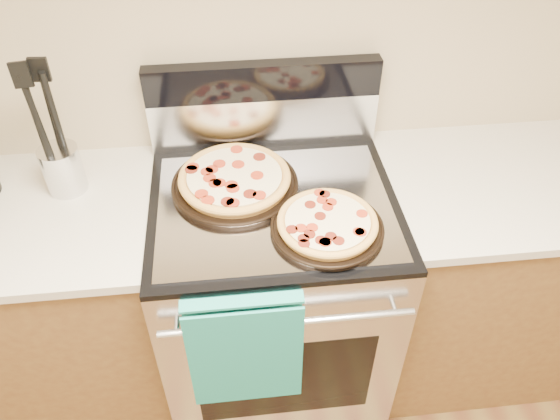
{
  "coord_description": "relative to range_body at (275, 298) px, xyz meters",
  "views": [
    {
      "loc": [
        -0.12,
        0.39,
        2.01
      ],
      "look_at": [
        0.01,
        1.55,
        0.97
      ],
      "focal_mm": 35.0,
      "sensor_mm": 36.0,
      "label": 1
    }
  ],
  "objects": [
    {
      "name": "wall_back",
      "position": [
        0.0,
        0.35,
        0.9
      ],
      "size": [
        4.0,
        0.0,
        4.0
      ],
      "primitive_type": "plane",
      "rotation": [
        1.57,
        0.0,
        0.0
      ],
      "color": "#C6B58F",
      "rests_on": "ground"
    },
    {
      "name": "range_body",
      "position": [
        0.0,
        0.0,
        0.0
      ],
      "size": [
        0.76,
        0.68,
        0.9
      ],
      "primitive_type": "cube",
      "color": "#B7B7BC",
      "rests_on": "ground"
    },
    {
      "name": "oven_window",
      "position": [
        0.0,
        -0.34,
        0.0
      ],
      "size": [
        0.56,
        0.01,
        0.4
      ],
      "primitive_type": "cube",
      "color": "black",
      "rests_on": "range_body"
    },
    {
      "name": "cooktop",
      "position": [
        0.0,
        0.0,
        0.46
      ],
      "size": [
        0.76,
        0.68,
        0.02
      ],
      "primitive_type": "cube",
      "color": "black",
      "rests_on": "range_body"
    },
    {
      "name": "backsplash_lower",
      "position": [
        0.0,
        0.31,
        0.56
      ],
      "size": [
        0.76,
        0.06,
        0.18
      ],
      "primitive_type": "cube",
      "color": "silver",
      "rests_on": "cooktop"
    },
    {
      "name": "backsplash_upper",
      "position": [
        0.0,
        0.31,
        0.71
      ],
      "size": [
        0.76,
        0.06,
        0.12
      ],
      "primitive_type": "cube",
      "color": "black",
      "rests_on": "backsplash_lower"
    },
    {
      "name": "oven_handle",
      "position": [
        0.0,
        -0.38,
        0.35
      ],
      "size": [
        0.7,
        0.03,
        0.03
      ],
      "primitive_type": "cylinder",
      "rotation": [
        0.0,
        1.57,
        0.0
      ],
      "color": "silver",
      "rests_on": "range_body"
    },
    {
      "name": "dish_towel",
      "position": [
        -0.12,
        -0.38,
        0.25
      ],
      "size": [
        0.32,
        0.05,
        0.42
      ],
      "primitive_type": null,
      "color": "teal",
      "rests_on": "oven_handle"
    },
    {
      "name": "foil_sheet",
      "position": [
        0.0,
        -0.03,
        0.47
      ],
      "size": [
        0.7,
        0.55,
        0.01
      ],
      "primitive_type": "cube",
      "color": "gray",
      "rests_on": "cooktop"
    },
    {
      "name": "cabinet_left",
      "position": [
        -0.88,
        0.03,
        -0.01
      ],
      "size": [
        1.0,
        0.62,
        0.88
      ],
      "primitive_type": "cube",
      "color": "brown",
      "rests_on": "ground"
    },
    {
      "name": "cabinet_right",
      "position": [
        0.88,
        0.03,
        -0.01
      ],
      "size": [
        1.0,
        0.62,
        0.88
      ],
      "primitive_type": "cube",
      "color": "brown",
      "rests_on": "ground"
    },
    {
      "name": "countertop_right",
      "position": [
        0.88,
        0.03,
        0.45
      ],
      "size": [
        1.02,
        0.64,
        0.03
      ],
      "primitive_type": "cube",
      "color": "beige",
      "rests_on": "cabinet_right"
    },
    {
      "name": "pepperoni_pizza_back",
      "position": [
        -0.11,
        0.07,
        0.5
      ],
      "size": [
        0.46,
        0.46,
        0.05
      ],
      "primitive_type": null,
      "rotation": [
        0.0,
        0.0,
        0.21
      ],
      "color": "#BE803A",
      "rests_on": "foil_sheet"
    },
    {
      "name": "pepperoni_pizza_front",
      "position": [
        0.14,
        -0.15,
        0.5
      ],
      "size": [
        0.37,
        0.37,
        0.04
      ],
      "primitive_type": null,
      "rotation": [
        0.0,
        0.0,
        0.17
      ],
      "color": "#BE803A",
      "rests_on": "foil_sheet"
    },
    {
      "name": "utensil_crock",
      "position": [
        -0.64,
        0.14,
        0.54
      ],
      "size": [
        0.15,
        0.15,
        0.15
      ],
      "primitive_type": "cylinder",
      "rotation": [
        0.0,
        0.0,
        0.23
      ],
      "color": "silver",
      "rests_on": "countertop_left"
    }
  ]
}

